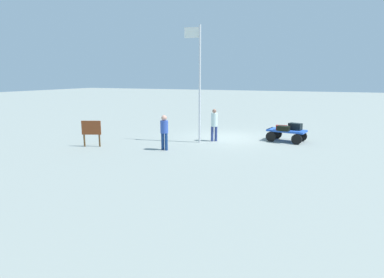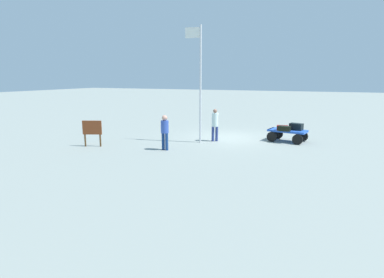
% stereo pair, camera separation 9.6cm
% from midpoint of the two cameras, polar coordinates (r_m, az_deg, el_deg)
% --- Properties ---
extents(ground_plane, '(120.00, 120.00, 0.00)m').
position_cam_midpoint_polar(ground_plane, '(17.86, 6.85, 0.25)').
color(ground_plane, gray).
extents(luggage_cart, '(2.01, 1.41, 0.62)m').
position_cam_midpoint_polar(luggage_cart, '(17.33, 16.66, 1.01)').
color(luggage_cart, blue).
rests_on(luggage_cart, ground).
extents(suitcase_olive, '(0.71, 0.54, 0.34)m').
position_cam_midpoint_polar(suitcase_olive, '(17.33, 18.14, 2.09)').
color(suitcase_olive, black).
rests_on(suitcase_olive, luggage_cart).
extents(suitcase_dark, '(0.58, 0.36, 0.24)m').
position_cam_midpoint_polar(suitcase_dark, '(17.08, 15.87, 1.92)').
color(suitcase_dark, maroon).
rests_on(suitcase_dark, luggage_cart).
extents(suitcase_navy, '(0.64, 0.45, 0.24)m').
position_cam_midpoint_polar(suitcase_navy, '(16.88, 16.20, 1.80)').
color(suitcase_navy, black).
rests_on(suitcase_navy, luggage_cart).
extents(worker_lead, '(0.40, 0.40, 1.61)m').
position_cam_midpoint_polar(worker_lead, '(14.64, -4.66, 1.68)').
color(worker_lead, navy).
rests_on(worker_lead, ground).
extents(worker_trailing, '(0.46, 0.46, 1.68)m').
position_cam_midpoint_polar(worker_trailing, '(16.65, 4.25, 2.88)').
color(worker_trailing, navy).
rests_on(worker_trailing, ground).
extents(flagpole, '(0.85, 0.13, 5.76)m').
position_cam_midpoint_polar(flagpole, '(16.16, 1.46, 10.94)').
color(flagpole, silver).
rests_on(flagpole, ground).
extents(signboard, '(0.87, 0.40, 1.25)m').
position_cam_midpoint_polar(signboard, '(16.07, -17.11, 1.58)').
color(signboard, '#4C3319').
rests_on(signboard, ground).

